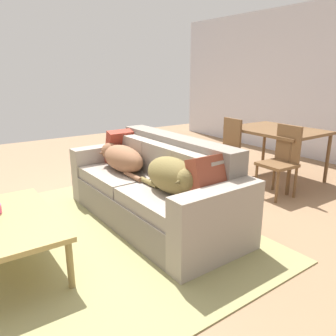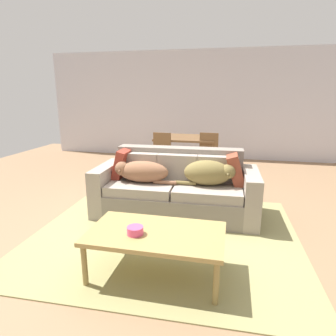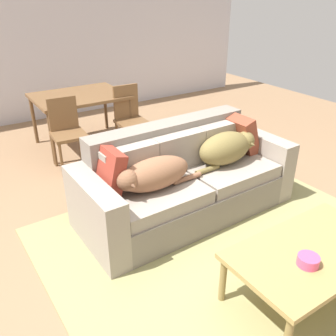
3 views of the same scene
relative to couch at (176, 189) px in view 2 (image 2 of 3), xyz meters
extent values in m
plane|color=#906E4E|center=(-0.17, -0.19, -0.34)|extent=(10.00, 10.00, 0.00)
cube|color=silver|center=(-0.17, 3.81, 1.01)|extent=(8.00, 0.12, 2.70)
cube|color=#96915C|center=(0.00, -0.70, -0.34)|extent=(3.15, 2.72, 0.01)
cube|color=gray|center=(0.00, -0.06, -0.17)|extent=(1.82, 0.96, 0.34)
cube|color=gray|center=(-0.45, -0.07, 0.06)|extent=(0.89, 0.90, 0.13)
cube|color=gray|center=(0.45, -0.05, 0.06)|extent=(0.89, 0.90, 0.13)
cube|color=gray|center=(-0.01, 0.28, 0.34)|extent=(1.80, 0.28, 0.42)
cube|color=gray|center=(-0.56, 0.08, 0.30)|extent=(0.55, 0.17, 0.35)
cube|color=gray|center=(0.00, 0.09, 0.30)|extent=(0.55, 0.17, 0.35)
cube|color=gray|center=(0.55, 0.10, 0.30)|extent=(0.55, 0.17, 0.35)
cube|color=gray|center=(-0.99, -0.08, -0.01)|extent=(0.22, 0.92, 0.66)
cube|color=gray|center=(1.00, -0.03, -0.01)|extent=(0.22, 0.92, 0.66)
ellipsoid|color=#8A5C40|center=(-0.43, -0.16, 0.27)|extent=(0.70, 0.33, 0.29)
sphere|color=#8A5C40|center=(-0.72, -0.18, 0.31)|extent=(0.19, 0.19, 0.19)
cone|color=brown|center=(-0.72, -0.27, 0.30)|extent=(0.09, 0.11, 0.09)
cylinder|color=#8A5C40|center=(-0.11, -0.21, 0.16)|extent=(0.31, 0.06, 0.05)
ellipsoid|color=olive|center=(0.43, -0.10, 0.29)|extent=(0.62, 0.34, 0.33)
sphere|color=olive|center=(0.70, -0.12, 0.33)|extent=(0.19, 0.19, 0.19)
cone|color=brown|center=(0.70, -0.20, 0.32)|extent=(0.09, 0.11, 0.09)
cylinder|color=olive|center=(0.16, -0.17, 0.16)|extent=(0.28, 0.06, 0.05)
cube|color=maroon|center=(-0.80, 0.04, 0.32)|extent=(0.22, 0.42, 0.44)
cube|color=brown|center=(0.80, 0.08, 0.32)|extent=(0.27, 0.42, 0.44)
cube|color=#A88C4F|center=(0.09, -1.47, 0.07)|extent=(1.23, 0.69, 0.04)
cylinder|color=olive|center=(-0.47, -1.76, -0.15)|extent=(0.05, 0.05, 0.39)
cylinder|color=olive|center=(0.66, -1.76, -0.15)|extent=(0.05, 0.05, 0.39)
cylinder|color=olive|center=(-0.47, -1.17, -0.15)|extent=(0.05, 0.05, 0.39)
cylinder|color=olive|center=(0.66, -1.17, -0.15)|extent=(0.05, 0.05, 0.39)
cylinder|color=#EA4C7F|center=(-0.07, -1.55, 0.12)|extent=(0.15, 0.15, 0.07)
cube|color=brown|center=(-0.22, 2.26, 0.38)|extent=(1.24, 0.97, 0.04)
cylinder|color=brown|center=(-0.79, 1.82, 0.01)|extent=(0.05, 0.05, 0.71)
cylinder|color=brown|center=(0.35, 1.82, 0.01)|extent=(0.05, 0.05, 0.71)
cylinder|color=brown|center=(-0.79, 2.69, 0.01)|extent=(0.05, 0.05, 0.71)
cylinder|color=brown|center=(0.35, 2.69, 0.01)|extent=(0.05, 0.05, 0.71)
cube|color=brown|center=(-0.64, 1.57, 0.11)|extent=(0.42, 0.42, 0.04)
cube|color=brown|center=(-0.63, 1.75, 0.34)|extent=(0.36, 0.06, 0.42)
cylinder|color=brown|center=(-0.82, 1.41, -0.13)|extent=(0.04, 0.04, 0.44)
cylinder|color=brown|center=(-0.48, 1.39, -0.13)|extent=(0.04, 0.04, 0.44)
cylinder|color=brown|center=(-0.80, 1.75, -0.13)|extent=(0.04, 0.04, 0.44)
cylinder|color=brown|center=(-0.46, 1.73, -0.13)|extent=(0.04, 0.04, 0.44)
cube|color=brown|center=(0.28, 1.64, 0.08)|extent=(0.42, 0.42, 0.04)
cube|color=brown|center=(0.29, 1.82, 0.33)|extent=(0.36, 0.05, 0.47)
cylinder|color=brown|center=(0.11, 1.48, -0.14)|extent=(0.04, 0.04, 0.40)
cylinder|color=brown|center=(0.45, 1.47, -0.14)|extent=(0.04, 0.04, 0.40)
cylinder|color=brown|center=(0.12, 1.82, -0.14)|extent=(0.04, 0.04, 0.40)
cylinder|color=brown|center=(0.46, 1.80, -0.14)|extent=(0.04, 0.04, 0.40)
camera|label=1|loc=(2.82, -1.80, 1.22)|focal=35.63mm
camera|label=2|loc=(0.71, -3.76, 1.30)|focal=30.91mm
camera|label=3|loc=(-1.89, -2.63, 1.77)|focal=38.88mm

